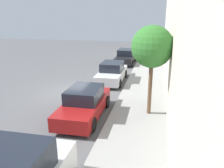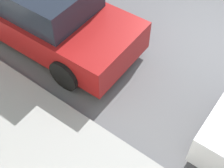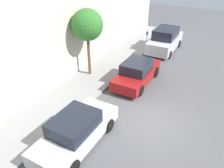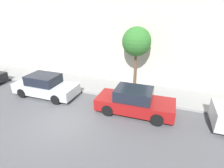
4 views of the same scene
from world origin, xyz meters
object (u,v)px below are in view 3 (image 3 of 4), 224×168
Objects in this scene: parked_sedan_second at (137,73)px; parked_sedan_third at (76,131)px; parked_suv_nearest at (165,40)px; parking_meter_near at (147,37)px; street_tree at (87,25)px.

parked_sedan_third is at bearing 89.29° from parked_sedan_second.
parked_sedan_second is 6.43m from parked_sedan_third.
parking_meter_near is at bearing 15.15° from parked_suv_nearest.
parked_sedan_second is 4.42m from street_tree.
parked_sedan_third is (0.08, 6.43, 0.00)m from parked_sedan_second.
parking_meter_near is (1.55, 0.42, 0.12)m from parked_suv_nearest.
street_tree is (3.26, 0.77, 2.88)m from parked_sedan_second.
parked_suv_nearest is at bearing -112.95° from street_tree.
parked_suv_nearest is at bearing -88.36° from parked_sedan_second.
parked_suv_nearest reaches higher than parked_sedan_second.
street_tree is at bearing 67.05° from parked_suv_nearest.
parking_meter_near is (1.66, -12.50, 0.33)m from parked_sedan_third.
parked_sedan_third is 7.10m from street_tree.
parked_sedan_second is at bearing -166.68° from street_tree.
parked_sedan_third is 12.62m from parking_meter_near.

